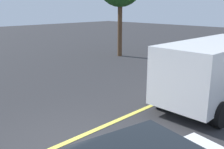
% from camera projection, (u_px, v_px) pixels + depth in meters
% --- Properties ---
extents(ground_plane, '(80.00, 80.00, 0.00)m').
position_uv_depth(ground_plane, '(68.00, 142.00, 6.52)').
color(ground_plane, '#2D2D30').
extents(lane_marking_centre, '(28.00, 0.16, 0.01)m').
position_uv_depth(lane_marking_centre, '(142.00, 110.00, 8.56)').
color(lane_marking_centre, '#E0D14C').
extents(white_van, '(5.22, 2.31, 2.20)m').
position_uv_depth(white_van, '(216.00, 68.00, 8.91)').
color(white_van, white).
rests_on(white_van, ground_plane).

